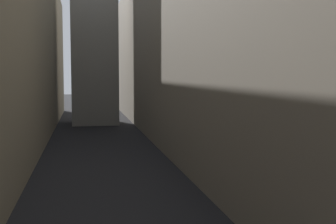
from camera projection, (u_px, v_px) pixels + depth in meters
name	position (u px, v px, depth m)	size (l,w,h in m)	color
ground_plane	(106.00, 165.00, 35.99)	(264.00, 264.00, 0.00)	black
building_block_right	(241.00, 36.00, 39.28)	(13.09, 108.00, 21.35)	gray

